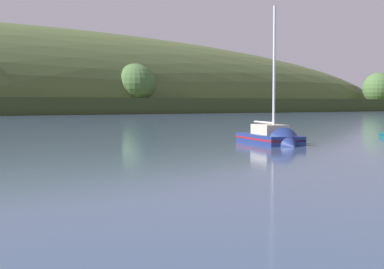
{
  "coord_description": "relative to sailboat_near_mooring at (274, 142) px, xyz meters",
  "views": [
    {
      "loc": [
        -15.8,
        17.98,
        3.51
      ],
      "look_at": [
        0.5,
        41.52,
        1.84
      ],
      "focal_mm": 50.05,
      "sensor_mm": 36.0,
      "label": 1
    }
  ],
  "objects": [
    {
      "name": "sailboat_near_mooring",
      "position": [
        0.0,
        0.0,
        0.0
      ],
      "size": [
        5.56,
        9.15,
        13.27
      ],
      "rotation": [
        0.0,
        0.0,
        4.4
      ],
      "color": "navy",
      "rests_on": "ground"
    }
  ]
}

